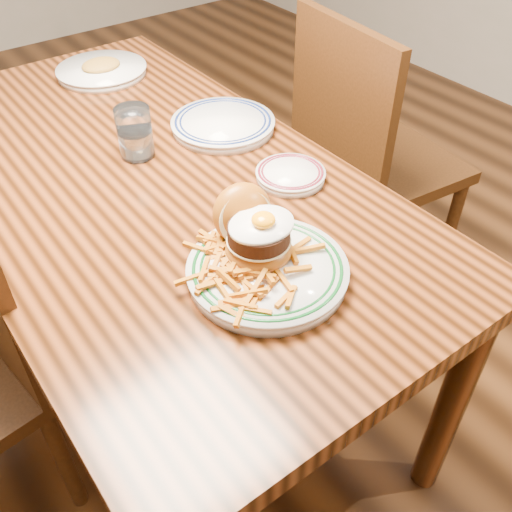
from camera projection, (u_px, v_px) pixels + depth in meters
floor at (173, 367)px, 1.86m from camera, size 6.00×6.00×0.00m
table at (148, 203)px, 1.42m from camera, size 0.85×1.60×0.75m
chair_right at (366, 156)px, 1.86m from camera, size 0.50×0.50×0.97m
main_plate at (263, 256)px, 1.08m from camera, size 0.31×0.33×0.15m
side_plate at (291, 174)px, 1.34m from camera, size 0.16×0.16×0.03m
rear_plate at (223, 124)px, 1.51m from camera, size 0.28×0.28×0.03m
water_glass at (135, 136)px, 1.39m from camera, size 0.08×0.08×0.13m
far_plate at (102, 70)px, 1.78m from camera, size 0.28×0.28×0.05m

